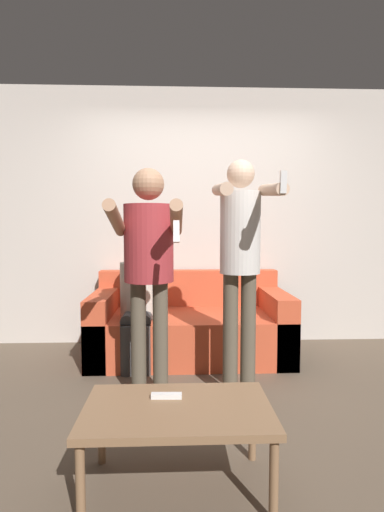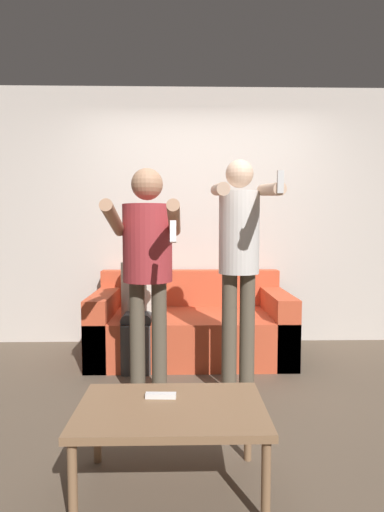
# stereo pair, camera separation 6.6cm
# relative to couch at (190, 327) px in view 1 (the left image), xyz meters

# --- Properties ---
(ground_plane) EXTENTS (14.00, 14.00, 0.00)m
(ground_plane) POSITION_rel_couch_xyz_m (0.14, -1.03, -0.27)
(ground_plane) COLOR brown
(wall_back) EXTENTS (6.40, 0.06, 2.70)m
(wall_back) POSITION_rel_couch_xyz_m (0.14, 0.51, 1.08)
(wall_back) COLOR beige
(wall_back) RESTS_ON ground_plane
(couch) EXTENTS (1.84, 0.95, 0.79)m
(couch) POSITION_rel_couch_xyz_m (0.00, 0.00, 0.00)
(couch) COLOR #C64C2D
(couch) RESTS_ON ground_plane
(person_standing_left) EXTENTS (0.47, 0.71, 1.66)m
(person_standing_left) POSITION_rel_couch_xyz_m (-0.33, -0.97, 0.78)
(person_standing_left) COLOR brown
(person_standing_left) RESTS_ON ground_plane
(person_standing_right) EXTENTS (0.41, 0.68, 1.72)m
(person_standing_right) POSITION_rel_couch_xyz_m (0.33, -0.97, 0.80)
(person_standing_right) COLOR brown
(person_standing_right) RESTS_ON ground_plane
(person_seated) EXTENTS (0.33, 0.54, 1.17)m
(person_seated) POSITION_rel_couch_xyz_m (-0.47, -0.23, 0.38)
(person_seated) COLOR #383838
(person_seated) RESTS_ON ground_plane
(coffee_table) EXTENTS (0.88, 0.55, 0.41)m
(coffee_table) POSITION_rel_couch_xyz_m (-0.13, -1.98, 0.09)
(coffee_table) COLOR #846042
(coffee_table) RESTS_ON ground_plane
(remote_on_table) EXTENTS (0.15, 0.04, 0.02)m
(remote_on_table) POSITION_rel_couch_xyz_m (-0.18, -1.89, 0.15)
(remote_on_table) COLOR white
(remote_on_table) RESTS_ON coffee_table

